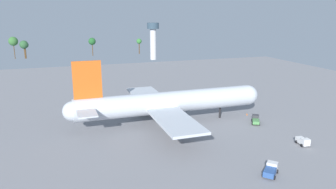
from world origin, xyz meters
The scene contains 8 objects.
ground_plane centered at (0.00, 0.00, 0.00)m, with size 247.35×247.35×0.00m, color gray.
cargo_airplane centered at (-0.11, 0.00, 6.70)m, with size 61.84×50.81×20.61m.
cargo_loader centered at (27.63, -26.98, 1.09)m, with size 2.69×4.19×2.13m.
pushback_tractor centered at (10.07, -37.52, 1.12)m, with size 5.10×4.94×2.24m.
catering_truck centered at (25.87, -8.34, 1.12)m, with size 4.27×5.39×2.27m.
safety_cone_nose centered at (27.83, -0.49, 0.32)m, with size 0.44×0.44×0.63m, color orange.
control_tower centered at (35.10, 135.72, 16.43)m, with size 8.54×8.54×26.34m.
tree_line_backdrop centered at (-38.81, 171.57, 11.20)m, with size 99.91×6.65×16.31m.
Camera 1 is at (-30.31, -88.58, 33.24)m, focal length 34.24 mm.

